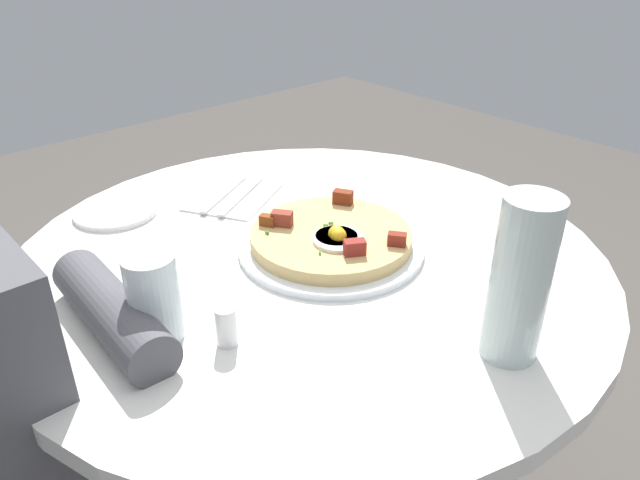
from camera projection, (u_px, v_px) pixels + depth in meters
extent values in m
cylinder|color=silver|center=(309.00, 260.00, 1.00)|extent=(0.96, 0.96, 0.03)
cylinder|color=#333338|center=(311.00, 425.00, 1.18)|extent=(0.12, 0.12, 0.73)
cylinder|color=#4C4C51|center=(112.00, 312.00, 0.79)|extent=(0.08, 0.26, 0.07)
cylinder|color=white|center=(331.00, 246.00, 0.99)|extent=(0.31, 0.31, 0.01)
cylinder|color=tan|center=(331.00, 237.00, 0.98)|extent=(0.26, 0.26, 0.02)
cylinder|color=white|center=(336.00, 237.00, 0.96)|extent=(0.07, 0.07, 0.01)
sphere|color=yellow|center=(336.00, 234.00, 0.95)|extent=(0.03, 0.03, 0.03)
cylinder|color=white|center=(339.00, 239.00, 0.95)|extent=(0.08, 0.08, 0.01)
sphere|color=yellow|center=(339.00, 236.00, 0.95)|extent=(0.03, 0.03, 0.03)
cube|color=brown|center=(268.00, 220.00, 0.99)|extent=(0.03, 0.03, 0.02)
cube|color=maroon|center=(343.00, 197.00, 1.07)|extent=(0.03, 0.04, 0.02)
cube|color=maroon|center=(355.00, 247.00, 0.91)|extent=(0.04, 0.03, 0.02)
cube|color=maroon|center=(282.00, 219.00, 0.99)|extent=(0.04, 0.04, 0.02)
cube|color=maroon|center=(397.00, 239.00, 0.93)|extent=(0.03, 0.03, 0.02)
cube|color=#387F2D|center=(325.00, 225.00, 0.99)|extent=(0.01, 0.01, 0.00)
cube|color=#387F2D|center=(320.00, 252.00, 0.91)|extent=(0.01, 0.01, 0.00)
cube|color=#387F2D|center=(347.00, 204.00, 1.06)|extent=(0.01, 0.00, 0.00)
cube|color=#387F2D|center=(267.00, 232.00, 0.97)|extent=(0.00, 0.01, 0.00)
cube|color=#387F2D|center=(330.00, 222.00, 1.00)|extent=(0.01, 0.01, 0.00)
cylinder|color=white|center=(116.00, 211.00, 1.11)|extent=(0.15, 0.15, 0.01)
cube|color=white|center=(233.00, 197.00, 1.17)|extent=(0.22, 0.21, 0.00)
cube|color=silver|center=(225.00, 194.00, 1.17)|extent=(0.16, 0.10, 0.00)
cube|color=silver|center=(241.00, 196.00, 1.16)|extent=(0.16, 0.10, 0.00)
cylinder|color=silver|center=(154.00, 297.00, 0.77)|extent=(0.07, 0.07, 0.12)
cylinder|color=silver|center=(520.00, 280.00, 0.72)|extent=(0.07, 0.07, 0.22)
cylinder|color=white|center=(226.00, 326.00, 0.77)|extent=(0.03, 0.03, 0.06)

